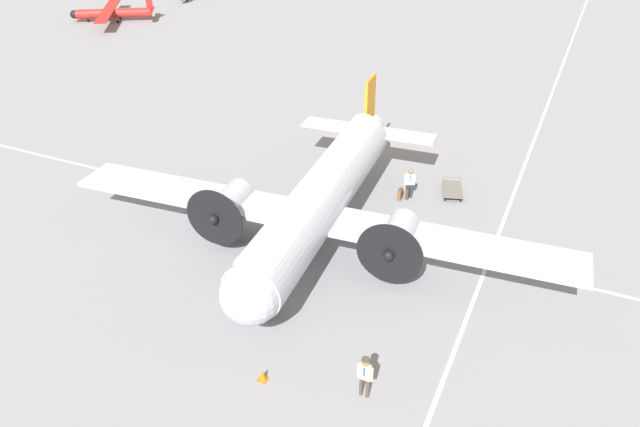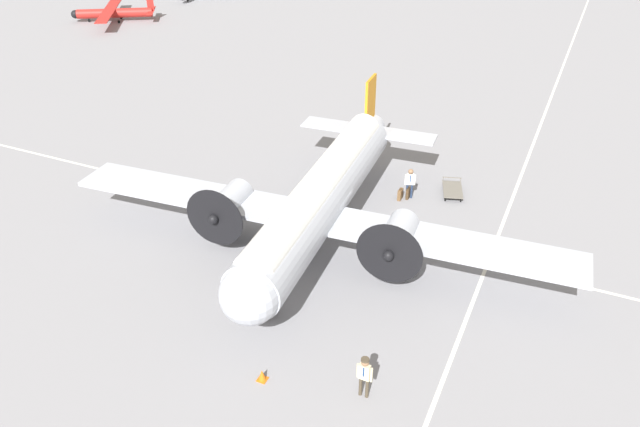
{
  "view_description": "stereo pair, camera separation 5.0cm",
  "coord_description": "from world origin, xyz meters",
  "views": [
    {
      "loc": [
        22.15,
        10.03,
        16.42
      ],
      "look_at": [
        0.0,
        0.0,
        1.55
      ],
      "focal_mm": 35.0,
      "sensor_mm": 36.0,
      "label": 1
    },
    {
      "loc": [
        22.13,
        10.08,
        16.42
      ],
      "look_at": [
        0.0,
        0.0,
        1.55
      ],
      "focal_mm": 35.0,
      "sensor_mm": 36.0,
      "label": 2
    }
  ],
  "objects": [
    {
      "name": "apron_line_eastwest",
      "position": [
        0.0,
        7.54,
        0.0
      ],
      "size": [
        120.0,
        0.16,
        0.01
      ],
      "color": "silver",
      "rests_on": "ground_plane"
    },
    {
      "name": "crew_foreground",
      "position": [
        7.94,
        5.25,
        1.07
      ],
      "size": [
        0.29,
        0.58,
        1.71
      ],
      "rotation": [
        0.0,
        0.0,
        -1.59
      ],
      "color": "#473D2D",
      "rests_on": "ground_plane"
    },
    {
      "name": "ground_plane",
      "position": [
        0.0,
        0.0,
        0.0
      ],
      "size": [
        300.0,
        300.0,
        0.0
      ],
      "primitive_type": "plane",
      "color": "gray"
    },
    {
      "name": "airliner_main",
      "position": [
        0.39,
        0.03,
        2.42
      ],
      "size": [
        17.01,
        23.31,
        5.46
      ],
      "rotation": [
        0.0,
        0.0,
        0.07
      ],
      "color": "#ADB2BC",
      "rests_on": "ground_plane"
    },
    {
      "name": "passenger_boarding",
      "position": [
        -5.71,
        2.54,
        1.03
      ],
      "size": [
        0.3,
        0.55,
        1.68
      ],
      "rotation": [
        0.0,
        0.0,
        -1.23
      ],
      "color": "navy",
      "rests_on": "ground_plane"
    },
    {
      "name": "traffic_cone",
      "position": [
        8.74,
        1.75,
        0.21
      ],
      "size": [
        0.35,
        0.35,
        0.46
      ],
      "color": "orange",
      "rests_on": "ground_plane"
    },
    {
      "name": "suitcase_upright_spare",
      "position": [
        -5.37,
        2.17,
        0.29
      ],
      "size": [
        0.46,
        0.18,
        0.62
      ],
      "color": "brown",
      "rests_on": "ground_plane"
    },
    {
      "name": "light_aircraft_distant",
      "position": [
        -27.87,
        -35.91,
        0.86
      ],
      "size": [
        10.11,
        8.09,
        2.13
      ],
      "rotation": [
        0.0,
        0.0,
        5.27
      ],
      "color": "#B2231E",
      "rests_on": "ground_plane"
    },
    {
      "name": "apron_line_northsouth",
      "position": [
        -1.52,
        0.0,
        0.0
      ],
      "size": [
        0.16,
        120.0,
        0.01
      ],
      "color": "silver",
      "rests_on": "ground_plane"
    },
    {
      "name": "baggage_cart",
      "position": [
        -7.01,
        4.53,
        0.27
      ],
      "size": [
        2.07,
        1.51,
        0.56
      ],
      "rotation": [
        0.0,
        0.0,
        0.31
      ],
      "color": "#6B665B",
      "rests_on": "ground_plane"
    },
    {
      "name": "suitcase_near_door",
      "position": [
        -5.64,
        2.51,
        0.3
      ],
      "size": [
        0.44,
        0.14,
        0.63
      ],
      "color": "#47331E",
      "rests_on": "ground_plane"
    }
  ]
}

